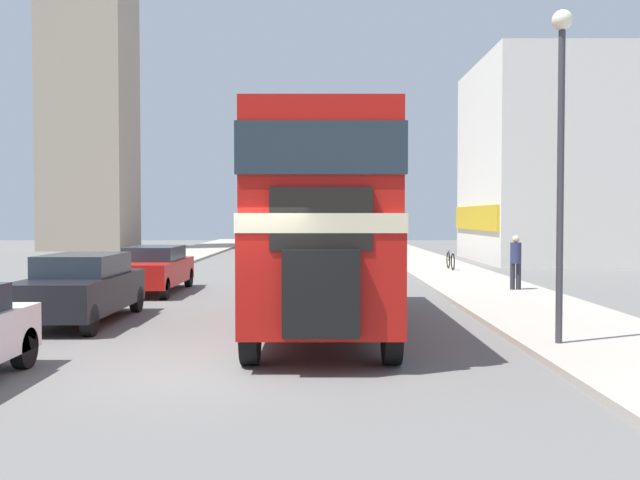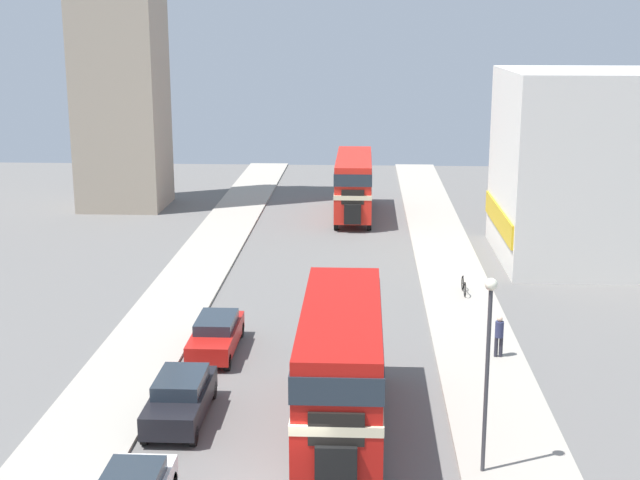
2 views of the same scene
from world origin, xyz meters
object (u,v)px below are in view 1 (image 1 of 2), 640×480
bicycle_on_pavement (450,261)px  street_lamp (560,126)px  double_decker_bus (320,211)px  bus_distant (319,215)px  car_parked_far (153,268)px  car_parked_mid (81,287)px  pedestrian_walking (515,259)px

bicycle_on_pavement → street_lamp: 18.08m
double_decker_bus → street_lamp: 5.21m
bus_distant → street_lamp: (4.25, -35.85, 1.51)m
car_parked_far → street_lamp: bearing=-45.3°
double_decker_bus → bus_distant: size_ratio=0.93×
double_decker_bus → bicycle_on_pavement: size_ratio=5.59×
double_decker_bus → street_lamp: street_lamp is taller
bicycle_on_pavement → street_lamp: bearing=-94.3°
double_decker_bus → car_parked_mid: size_ratio=2.19×
double_decker_bus → bicycle_on_pavement: (5.54, 15.02, -2.00)m
car_parked_mid → bicycle_on_pavement: size_ratio=2.55×
car_parked_far → bus_distant: bearing=78.9°
double_decker_bus → bus_distant: 33.18m
car_parked_far → pedestrian_walking: (11.18, -0.24, 0.31)m
bus_distant → car_parked_mid: bus_distant is taller
double_decker_bus → car_parked_mid: 5.63m
car_parked_far → pedestrian_walking: bearing=-1.2°
car_parked_mid → car_parked_far: 6.27m
street_lamp → car_parked_far: bearing=134.7°
double_decker_bus → street_lamp: bearing=-32.3°
bus_distant → pedestrian_walking: size_ratio=6.36×
car_parked_mid → pedestrian_walking: bearing=28.0°
car_parked_mid → pedestrian_walking: size_ratio=2.70×
car_parked_far → pedestrian_walking: size_ratio=2.77×
pedestrian_walking → bicycle_on_pavement: size_ratio=0.95×
car_parked_far → bicycle_on_pavement: (10.72, 8.18, -0.27)m
car_parked_mid → bicycle_on_pavement: (10.88, 14.45, -0.30)m
double_decker_bus → car_parked_mid: bearing=173.9°
pedestrian_walking → street_lamp: 9.87m
car_parked_mid → double_decker_bus: bearing=-6.1°
bus_distant → double_decker_bus: bearing=-89.9°
bus_distant → car_parked_far: size_ratio=2.29×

